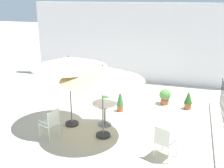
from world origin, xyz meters
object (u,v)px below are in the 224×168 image
Objects in this scene: patio_umbrella_1 at (69,63)px; cafe_table_0 at (105,109)px; potted_plant_2 at (165,96)px; patio_umbrella_0 at (102,74)px; potted_plant_1 at (188,99)px; patio_chair_0 at (51,122)px; potted_plant_3 at (120,100)px; potted_plant_0 at (105,101)px; patio_chair_1 at (164,140)px.

cafe_table_0 is at bearing 17.30° from patio_umbrella_1.
potted_plant_2 is at bearing 44.89° from patio_umbrella_1.
patio_umbrella_0 reaches higher than potted_plant_1.
patio_chair_0 is at bearing -132.70° from cafe_table_0.
cafe_table_0 is 0.96× the size of potted_plant_3.
patio_chair_0 is at bearing -128.05° from potted_plant_2.
cafe_table_0 is at bearing 104.13° from patio_umbrella_0.
patio_umbrella_1 is at bearing -145.56° from potted_plant_1.
potted_plant_1 is (3.01, 0.81, 0.10)m from potted_plant_0.
patio_chair_1 is at bearing -83.98° from potted_plant_2.
potted_plant_3 is (0.62, -0.13, 0.17)m from potted_plant_0.
patio_umbrella_1 is 4.27m from potted_plant_2.
patio_umbrella_0 reaches higher than cafe_table_0.
potted_plant_2 is at bearing 96.02° from patio_chair_1.
patio_chair_1 is 3.79m from potted_plant_0.
patio_umbrella_0 is 1.66m from cafe_table_0.
potted_plant_3 reaches higher than potted_plant_0.
patio_chair_0 is 4.77m from potted_plant_2.
cafe_table_0 is 0.87× the size of patio_chair_1.
potted_plant_3 is at bearing 51.15° from patio_umbrella_1.
patio_umbrella_1 is 2.53× the size of patio_chair_0.
cafe_table_0 is 0.88× the size of patio_chair_0.
potted_plant_3 reaches higher than cafe_table_0.
potted_plant_1 is (3.64, 2.49, -1.75)m from patio_umbrella_1.
patio_umbrella_0 is 2.11m from patio_chair_0.
potted_plant_2 is (1.70, 2.41, -0.22)m from cafe_table_0.
potted_plant_1 is at bearing 50.97° from patio_umbrella_0.
potted_plant_0 is 0.65m from potted_plant_3.
potted_plant_3 reaches higher than potted_plant_1.
patio_chair_0 is 1.09× the size of potted_plant_3.
patio_chair_1 is at bearing -54.59° from potted_plant_3.
patio_umbrella_1 is at bearing -162.70° from cafe_table_0.
patio_chair_0 is 3.35m from patio_chair_1.
patio_chair_1 reaches higher than potted_plant_3.
patio_umbrella_1 is 2.57m from potted_plant_0.
patio_chair_1 is at bearing -2.15° from patio_chair_0.
potted_plant_3 is at bearing -141.60° from potted_plant_2.
patio_umbrella_1 is 4.74m from potted_plant_1.
patio_umbrella_1 reaches higher than patio_chair_1.
potted_plant_1 reaches higher than potted_plant_2.
potted_plant_2 is (1.50, 3.19, -1.66)m from patio_umbrella_0.
patio_umbrella_1 reaches higher than patio_umbrella_0.
patio_chair_1 is 3.67m from potted_plant_1.
patio_umbrella_1 is 1.89m from patio_chair_0.
potted_plant_2 is (2.75, 2.74, -1.79)m from patio_umbrella_1.
patio_chair_1 reaches higher than potted_plant_2.
potted_plant_0 is 0.83× the size of potted_plant_2.
patio_umbrella_0 is at bearing 160.30° from patio_chair_1.
patio_chair_1 is at bearing -97.53° from potted_plant_1.
patio_chair_0 is at bearing -106.93° from potted_plant_0.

